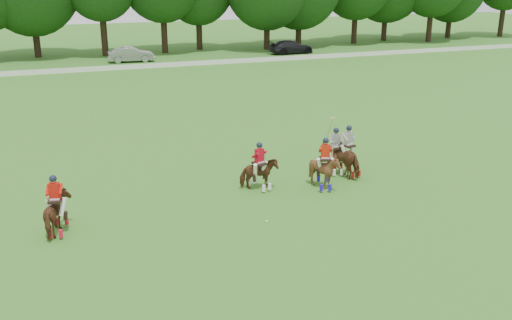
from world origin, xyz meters
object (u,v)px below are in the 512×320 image
object	(u,v)px
polo_red_a	(57,213)
polo_red_c	(325,170)
car_right	(291,47)
polo_ball	(267,221)
polo_stripe_b	(335,157)
polo_stripe_a	(348,157)
polo_red_b	(259,173)
car_mid	(131,55)

from	to	relation	value
polo_red_a	polo_red_c	distance (m)	10.90
car_right	polo_ball	world-z (taller)	car_right
car_right	polo_stripe_b	xyz separation A→B (m)	(-14.29, -37.40, 0.02)
polo_stripe_a	polo_ball	world-z (taller)	polo_stripe_a
polo_red_a	polo_stripe_b	distance (m)	12.39
polo_red_b	polo_stripe_b	xyz separation A→B (m)	(3.97, 0.70, 0.04)
car_mid	polo_red_c	world-z (taller)	polo_red_c
car_mid	polo_stripe_b	size ratio (longest dim) A/B	1.71
car_mid	car_right	xyz separation A→B (m)	(17.85, 0.00, -0.02)
polo_red_c	polo_ball	distance (m)	4.45
polo_red_c	polo_stripe_b	distance (m)	2.01
polo_red_a	polo_red_b	bearing A→B (deg)	10.61
polo_stripe_b	polo_ball	size ratio (longest dim) A/B	29.95
car_right	polo_stripe_a	xyz separation A→B (m)	(-13.89, -37.84, 0.11)
polo_red_a	polo_stripe_b	xyz separation A→B (m)	(12.19, 2.24, -0.02)
polo_red_a	polo_red_b	world-z (taller)	polo_red_a
car_mid	polo_stripe_b	bearing A→B (deg)	-171.43
polo_red_a	polo_stripe_b	world-z (taller)	polo_stripe_b
car_mid	polo_stripe_b	xyz separation A→B (m)	(3.56, -37.40, 0.00)
polo_red_b	polo_stripe_a	size ratio (longest dim) A/B	0.89
car_mid	polo_red_b	world-z (taller)	polo_red_b
polo_stripe_a	polo_ball	xyz separation A→B (m)	(-5.33, -3.55, -0.80)
polo_red_a	polo_ball	size ratio (longest dim) A/B	24.25
car_right	polo_ball	bearing A→B (deg)	152.13
car_right	polo_red_a	size ratio (longest dim) A/B	2.34
polo_stripe_a	polo_ball	size ratio (longest dim) A/B	25.99
car_mid	polo_red_c	size ratio (longest dim) A/B	2.07
polo_red_a	polo_red_c	xyz separation A→B (m)	(10.88, 0.71, 0.02)
polo_stripe_b	car_right	bearing A→B (deg)	69.08
polo_red_b	polo_red_a	bearing A→B (deg)	-169.39
car_mid	polo_red_a	distance (m)	40.56
polo_red_b	polo_stripe_b	bearing A→B (deg)	9.95
car_mid	polo_ball	xyz separation A→B (m)	(-1.37, -41.39, -0.71)
car_mid	polo_ball	size ratio (longest dim) A/B	51.21
car_right	polo_ball	size ratio (longest dim) A/B	56.73
polo_red_b	polo_red_c	distance (m)	2.79
polo_red_c	polo_stripe_a	xyz separation A→B (m)	(1.71, 1.08, 0.06)
car_right	polo_red_b	xyz separation A→B (m)	(-18.26, -38.09, -0.02)
polo_red_a	polo_stripe_a	size ratio (longest dim) A/B	0.93
polo_red_a	polo_stripe_a	bearing A→B (deg)	8.11
polo_stripe_a	polo_stripe_b	distance (m)	0.60
polo_red_b	polo_red_c	world-z (taller)	polo_red_c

